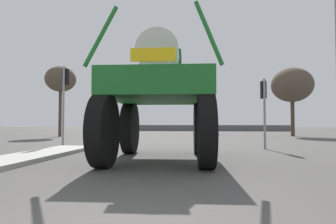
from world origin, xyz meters
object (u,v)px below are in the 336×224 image
at_px(traffic_signal_near_left, 65,88).
at_px(bare_tree_right, 292,85).
at_px(sedan_ahead, 209,128).
at_px(bare_tree_left, 61,80).
at_px(oversize_sprayer, 160,97).
at_px(traffic_signal_near_right, 264,98).

xyz_separation_m(traffic_signal_near_left, bare_tree_right, (15.72, 13.26, 1.71)).
bearing_deg(sedan_ahead, bare_tree_left, 119.82).
xyz_separation_m(oversize_sprayer, traffic_signal_near_left, (-5.67, 4.49, 0.91)).
bearing_deg(oversize_sprayer, bare_tree_right, -32.07).
bearing_deg(traffic_signal_near_right, bare_tree_left, 147.01).
bearing_deg(bare_tree_right, bare_tree_left, -171.62).
bearing_deg(bare_tree_right, traffic_signal_near_left, -139.85).
height_order(sedan_ahead, bare_tree_right, bare_tree_right).
xyz_separation_m(oversize_sprayer, sedan_ahead, (2.40, 21.02, -1.43)).
bearing_deg(oversize_sprayer, bare_tree_left, 34.75).
relative_size(oversize_sprayer, sedan_ahead, 1.40).
relative_size(traffic_signal_near_left, bare_tree_right, 0.65).
relative_size(oversize_sprayer, traffic_signal_near_right, 1.75).
bearing_deg(bare_tree_right, traffic_signal_near_right, -112.90).
bearing_deg(bare_tree_left, oversize_sprayer, -52.69).
height_order(traffic_signal_near_right, bare_tree_left, bare_tree_left).
xyz_separation_m(traffic_signal_near_right, bare_tree_right, (5.59, 13.25, 2.31)).
distance_m(sedan_ahead, bare_tree_right, 9.26).
relative_size(traffic_signal_near_right, bare_tree_left, 0.53).
xyz_separation_m(traffic_signal_near_left, bare_tree_left, (-5.48, 10.14, 2.11)).
bearing_deg(bare_tree_left, traffic_signal_near_right, -32.99).
xyz_separation_m(oversize_sprayer, bare_tree_right, (10.05, 17.75, 2.63)).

